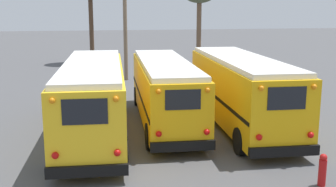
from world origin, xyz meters
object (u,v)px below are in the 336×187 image
Objects in this scene: school_bus_2 at (241,89)px; school_bus_1 at (165,89)px; fire_hydrant at (322,170)px; school_bus_0 at (93,97)px; utility_pole at (125,14)px.

school_bus_1 is at bearing 160.75° from school_bus_2.
school_bus_1 reaches higher than fire_hydrant.
school_bus_0 is at bearing -176.73° from school_bus_2.
school_bus_1 is at bearing -86.07° from utility_pole.
fire_hydrant is at bearing -77.66° from utility_pole.
utility_pole reaches higher than school_bus_0.
school_bus_2 is at bearing -19.25° from school_bus_1.
school_bus_2 reaches higher than fire_hydrant.
utility_pole is at bearing 79.79° from school_bus_0.
school_bus_1 is 1.00× the size of school_bus_2.
fire_hydrant is (0.25, -6.79, -1.23)m from school_bus_2.
school_bus_0 is 9.48m from fire_hydrant.
school_bus_2 reaches higher than school_bus_0.
school_bus_2 is (6.64, 0.38, 0.04)m from school_bus_0.
fire_hydrant is (4.41, -20.17, -4.37)m from utility_pole.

